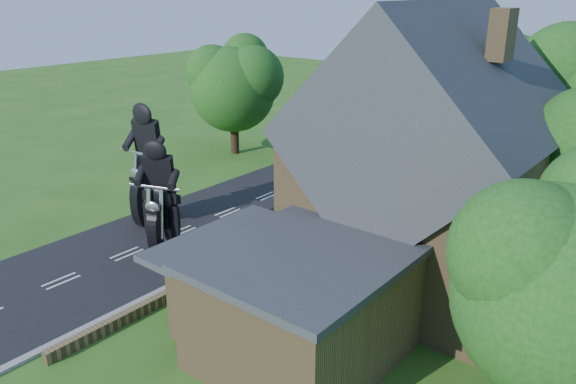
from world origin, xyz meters
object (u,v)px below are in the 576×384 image
Objects in this scene: garden_wall at (281,238)px; motorcycle_follow at (153,204)px; motorcycle_lead at (164,233)px; house at (429,171)px; annex at (300,304)px.

motorcycle_follow reaches higher than garden_wall.
motorcycle_lead is at bearing -134.24° from garden_wall.
house reaches higher than annex.
house reaches higher than motorcycle_follow.
motorcycle_follow is at bearing -162.50° from garden_wall.
house is 1.45× the size of annex.
motorcycle_follow is (-6.27, -1.98, 0.66)m from garden_wall.
garden_wall is 11.88× the size of motorcycle_follow.
motorcycle_follow is at bearing -166.57° from house.
motorcycle_lead is 0.84× the size of motorcycle_follow.
motorcycle_lead is (-9.69, -4.60, -3.62)m from house.
garden_wall is 3.12× the size of annex.
house is 11.32m from motorcycle_lead.
garden_wall is at bearing -170.83° from house.
house reaches higher than motorcycle_lead.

